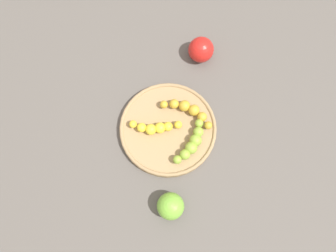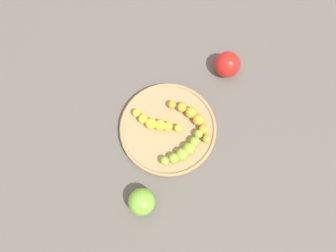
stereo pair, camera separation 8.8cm
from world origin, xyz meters
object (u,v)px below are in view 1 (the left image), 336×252
(banana_yellow, at_px, (155,128))
(banana_green, at_px, (192,143))
(apple_green, at_px, (171,206))
(apple_red, at_px, (201,50))
(fruit_bowl, at_px, (168,129))
(banana_spotted, at_px, (188,110))

(banana_yellow, xyz_separation_m, banana_green, (0.09, -0.06, 0.00))
(apple_green, bearing_deg, apple_red, 68.45)
(fruit_bowl, relative_size, banana_spotted, 2.05)
(banana_yellow, relative_size, banana_spotted, 1.08)
(apple_red, height_order, apple_green, apple_red)
(banana_yellow, height_order, apple_green, apple_green)
(apple_red, xyz_separation_m, apple_green, (-0.16, -0.41, -0.00))
(apple_green, bearing_deg, fruit_bowl, 81.63)
(banana_yellow, distance_m, banana_green, 0.10)
(banana_spotted, bearing_deg, banana_yellow, 145.61)
(fruit_bowl, relative_size, banana_yellow, 1.90)
(banana_yellow, relative_size, apple_green, 2.02)
(fruit_bowl, distance_m, banana_spotted, 0.07)
(banana_green, height_order, apple_green, apple_green)
(banana_yellow, relative_size, apple_red, 1.91)
(fruit_bowl, height_order, banana_spotted, banana_spotted)
(banana_yellow, distance_m, apple_red, 0.26)
(banana_yellow, distance_m, apple_green, 0.20)
(banana_green, relative_size, banana_spotted, 0.85)
(fruit_bowl, relative_size, apple_green, 3.83)
(fruit_bowl, distance_m, banana_green, 0.08)
(fruit_bowl, distance_m, apple_green, 0.21)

